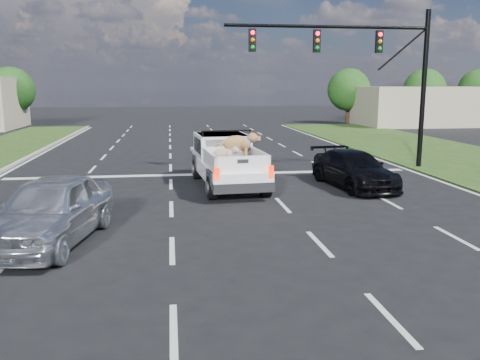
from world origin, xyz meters
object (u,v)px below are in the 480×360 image
object	(u,v)px
black_coupe	(354,169)
traffic_signal	(374,62)
pickup_truck	(227,160)
silver_sedan	(51,210)

from	to	relation	value
black_coupe	traffic_signal	bearing A→B (deg)	53.58
traffic_signal	black_coupe	xyz separation A→B (m)	(-2.20, -3.95, -4.06)
pickup_truck	silver_sedan	xyz separation A→B (m)	(-4.95, -6.41, -0.18)
traffic_signal	silver_sedan	size ratio (longest dim) A/B	1.92
traffic_signal	pickup_truck	world-z (taller)	traffic_signal
traffic_signal	black_coupe	size ratio (longest dim) A/B	1.98
silver_sedan	pickup_truck	bearing A→B (deg)	63.60
pickup_truck	silver_sedan	bearing A→B (deg)	-132.06
pickup_truck	black_coupe	distance (m)	4.74
silver_sedan	traffic_signal	bearing A→B (deg)	50.15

